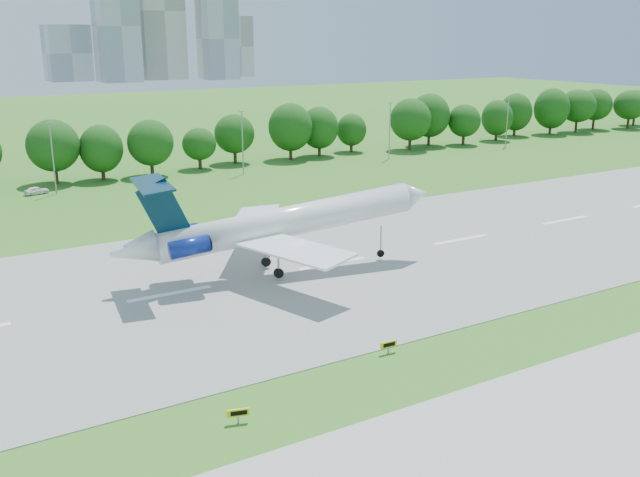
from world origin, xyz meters
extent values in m
plane|color=#29651A|center=(0.00, 0.00, 0.00)|extent=(600.00, 600.00, 0.00)
cube|color=gray|center=(0.00, 25.00, 0.04)|extent=(400.00, 45.00, 0.08)
cylinder|color=#382314|center=(-20.00, 92.00, 1.80)|extent=(0.70, 0.70, 3.60)
sphere|color=#103F0F|center=(-20.00, 92.00, 6.20)|extent=(8.40, 8.40, 8.40)
cylinder|color=#382314|center=(20.00, 92.00, 1.80)|extent=(0.70, 0.70, 3.60)
sphere|color=#103F0F|center=(20.00, 92.00, 6.20)|extent=(8.40, 8.40, 8.40)
cylinder|color=#382314|center=(60.00, 92.00, 1.80)|extent=(0.70, 0.70, 3.60)
sphere|color=#103F0F|center=(60.00, 92.00, 6.20)|extent=(8.40, 8.40, 8.40)
cylinder|color=#382314|center=(100.00, 92.00, 1.80)|extent=(0.70, 0.70, 3.60)
sphere|color=#103F0F|center=(100.00, 92.00, 6.20)|extent=(8.40, 8.40, 8.40)
cylinder|color=#382314|center=(140.00, 92.00, 1.80)|extent=(0.70, 0.70, 3.60)
sphere|color=#103F0F|center=(140.00, 92.00, 6.20)|extent=(8.40, 8.40, 8.40)
cylinder|color=gray|center=(-20.00, 82.00, 6.00)|extent=(0.24, 0.24, 12.00)
cube|color=gray|center=(-20.00, 82.00, 12.10)|extent=(0.90, 0.25, 0.18)
cylinder|color=gray|center=(15.00, 82.00, 6.00)|extent=(0.24, 0.24, 12.00)
cube|color=gray|center=(15.00, 82.00, 12.10)|extent=(0.90, 0.25, 0.18)
cylinder|color=gray|center=(50.00, 82.00, 6.00)|extent=(0.24, 0.24, 12.00)
cube|color=gray|center=(50.00, 82.00, 12.10)|extent=(0.90, 0.25, 0.18)
cylinder|color=gray|center=(85.00, 82.00, 6.00)|extent=(0.24, 0.24, 12.00)
cube|color=gray|center=(85.00, 82.00, 12.10)|extent=(0.90, 0.25, 0.18)
cube|color=#B2B2B7|center=(75.00, 380.00, 31.00)|extent=(22.00, 22.00, 62.00)
cube|color=beige|center=(105.00, 395.00, 40.00)|extent=(26.00, 26.00, 80.00)
cube|color=#B2B2B7|center=(135.00, 375.00, 24.00)|extent=(20.00, 20.00, 48.00)
cube|color=beige|center=(158.00, 400.00, 19.00)|extent=(18.00, 18.00, 38.00)
cube|color=#B2B2B7|center=(52.00, 405.00, 16.00)|extent=(24.00, 24.00, 32.00)
cylinder|color=white|center=(-5.91, 25.00, 6.01)|extent=(29.87, 7.56, 6.43)
cone|color=white|center=(10.25, 22.72, 7.68)|extent=(3.93, 3.89, 3.74)
cone|color=white|center=(-22.84, 27.39, 4.66)|extent=(5.48, 4.11, 3.90)
cube|color=white|center=(-8.62, 18.44, 4.85)|extent=(8.42, 13.65, 0.75)
cube|color=white|center=(-6.69, 32.06, 4.85)|extent=(11.09, 13.39, 0.75)
cube|color=#042436|center=(-19.53, 26.93, 8.69)|extent=(5.46, 1.25, 6.74)
cube|color=#042436|center=(-20.50, 27.06, 11.44)|extent=(4.43, 9.69, 0.54)
cylinder|color=navy|center=(-17.94, 24.12, 5.10)|extent=(4.52, 2.45, 2.28)
cylinder|color=navy|center=(-17.23, 29.18, 5.10)|extent=(4.52, 2.45, 2.28)
cylinder|color=gray|center=(5.77, 23.35, 2.57)|extent=(0.20, 0.20, 3.44)
cylinder|color=black|center=(5.77, 23.35, 0.85)|extent=(0.92, 0.42, 0.88)
cylinder|color=gray|center=(-8.15, 23.13, 2.57)|extent=(0.24, 0.24, 3.44)
cylinder|color=black|center=(-8.15, 23.13, 0.85)|extent=(1.13, 0.59, 1.08)
cylinder|color=gray|center=(-7.55, 27.42, 2.57)|extent=(0.24, 0.24, 3.44)
cylinder|color=black|center=(-7.55, 27.42, 0.85)|extent=(1.13, 0.59, 1.08)
cube|color=gray|center=(-24.60, -2.13, 0.34)|extent=(0.12, 0.12, 0.68)
cube|color=yellow|center=(-24.60, -2.13, 0.83)|extent=(1.55, 0.61, 0.54)
cube|color=black|center=(-24.63, -2.23, 0.83)|extent=(1.13, 0.35, 0.34)
cube|color=gray|center=(-8.88, 1.71, 0.34)|extent=(0.10, 0.10, 0.68)
cube|color=yellow|center=(-8.88, 1.71, 0.83)|extent=(1.57, 0.26, 0.54)
cube|color=black|center=(-8.88, 1.60, 0.83)|extent=(1.17, 0.08, 0.34)
imported|color=white|center=(-22.93, 83.54, 0.69)|extent=(4.29, 2.55, 1.37)
camera|label=1|loc=(-42.41, -43.03, 26.08)|focal=40.00mm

